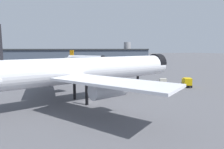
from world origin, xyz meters
TOP-DOWN VIEW (x-y plane):
  - ground at (0.00, 0.00)m, footprint 900.00×900.00m
  - airliner_near_gate at (0.24, 1.63)m, footprint 57.10×50.86m
  - airliner_far_taxiway at (25.48, 112.77)m, footprint 30.14×32.00m
  - terminal_building at (30.07, 171.70)m, footprint 166.89×27.79m
  - service_truck_front at (35.25, 7.48)m, footprint 4.70×5.92m
  - baggage_tug_wing at (19.50, 29.31)m, footprint 3.04×3.58m
  - baggage_cart_trailing at (31.35, 15.31)m, footprint 2.76×2.48m
  - traffic_cone_near_nose at (-13.37, 29.98)m, footprint 0.53×0.53m
  - traffic_cone_wingtip at (3.21, 34.20)m, footprint 0.51×0.51m

SIDE VIEW (x-z plane):
  - ground at x=0.00m, z-range 0.00..0.00m
  - traffic_cone_wingtip at x=3.21m, z-range 0.00..0.63m
  - traffic_cone_near_nose at x=-13.37m, z-range 0.00..0.67m
  - baggage_tug_wing at x=19.50m, z-range 0.05..1.90m
  - baggage_cart_trailing at x=31.35m, z-range 0.07..1.89m
  - service_truck_front at x=35.25m, z-range 0.09..3.09m
  - airliner_far_taxiway at x=25.48m, z-range -0.68..10.78m
  - terminal_building at x=30.07m, z-range -3.72..16.41m
  - airliner_near_gate at x=0.24m, z-range -1.01..15.96m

